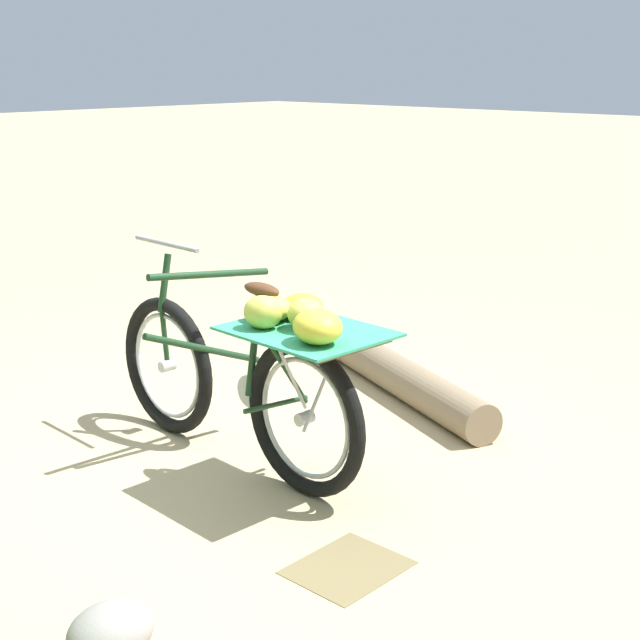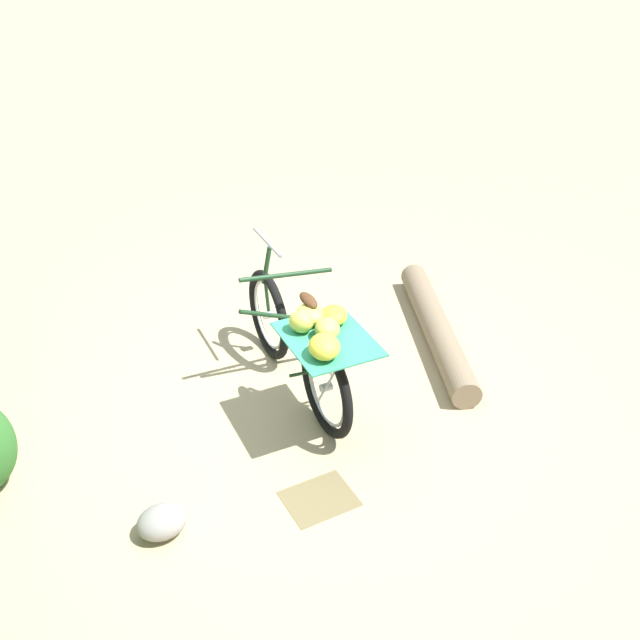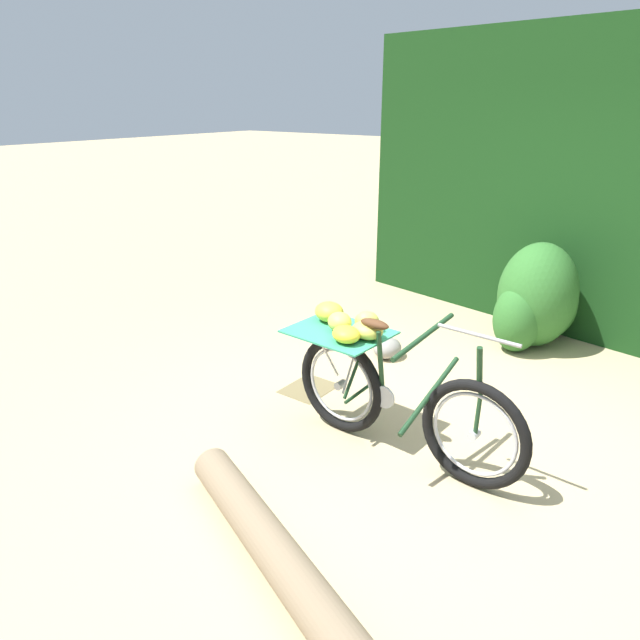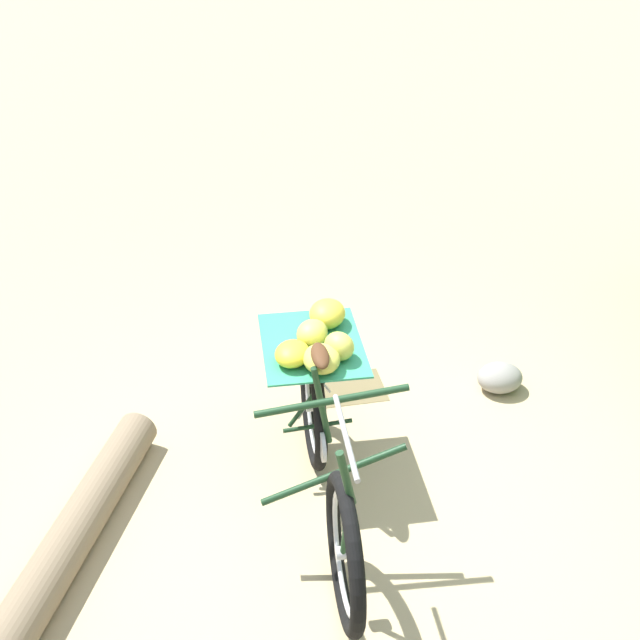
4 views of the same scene
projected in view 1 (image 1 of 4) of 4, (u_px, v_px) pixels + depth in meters
The scene contains 5 objects.
ground_plane at pixel (202, 482), 4.43m from camera, with size 60.00×60.00×0.00m, color tan.
bicycle at pixel (247, 370), 4.45m from camera, with size 0.71×1.79×1.03m.
fallen_log at pixel (395, 373), 5.62m from camera, with size 0.23×0.23×1.86m, color #7F6B51.
path_stone at pixel (111, 632), 3.11m from camera, with size 0.30×0.25×0.19m, color gray.
leaf_litter_patch at pixel (348, 567), 3.68m from camera, with size 0.44×0.36×0.01m, color olive.
Camera 1 is at (-2.60, -3.18, 1.91)m, focal length 53.01 mm.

